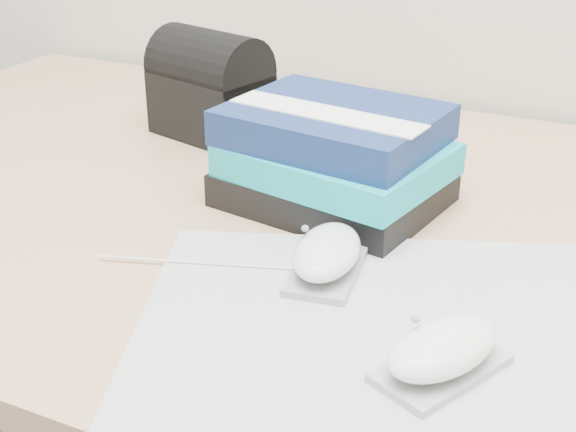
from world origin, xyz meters
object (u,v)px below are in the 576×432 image
at_px(desk, 402,372).
at_px(mouse_front, 442,351).
at_px(book_stack, 335,158).
at_px(mouse_rear, 327,255).
at_px(pouch, 210,85).

height_order(desk, mouse_front, mouse_front).
bearing_deg(book_stack, desk, 29.47).
relative_size(desk, book_stack, 6.37).
height_order(mouse_front, book_stack, book_stack).
xyz_separation_m(desk, mouse_front, (0.11, -0.30, 0.26)).
distance_m(desk, mouse_rear, 0.32).
distance_m(desk, pouch, 0.44).
relative_size(mouse_rear, pouch, 0.68).
bearing_deg(book_stack, mouse_rear, -69.81).
relative_size(book_stack, pouch, 1.51).
distance_m(desk, book_stack, 0.30).
height_order(mouse_rear, pouch, pouch).
relative_size(mouse_rear, book_stack, 0.45).
xyz_separation_m(desk, pouch, (-0.31, 0.09, 0.30)).
bearing_deg(mouse_rear, pouch, 135.18).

